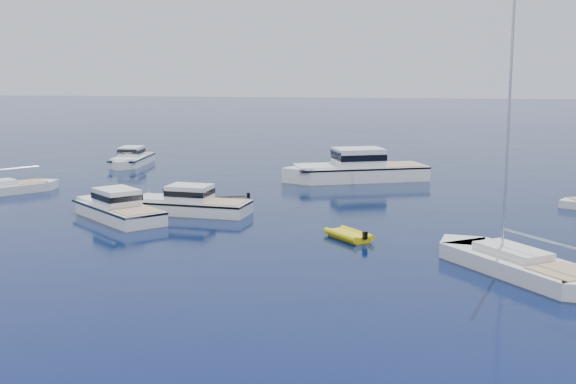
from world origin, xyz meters
TOP-DOWN VIEW (x-y plane):
  - ground at (0.00, 0.00)m, footprint 400.00×400.00m
  - motor_cruiser_centre at (-12.35, 24.31)m, footprint 9.81×4.05m
  - motor_cruiser_far_l at (-16.56, 21.92)m, footprint 9.16×8.89m
  - motor_cruiser_distant at (-1.93, 40.86)m, footprint 14.34×8.90m
  - motor_cruiser_horizon at (-24.95, 47.57)m, footprint 3.22×9.09m
  - sailboat_mid_r at (7.99, 12.06)m, footprint 9.58×11.66m
  - tender_yellow at (-0.81, 18.20)m, footprint 3.43×3.64m
  - tender_grey_far at (-10.78, 27.96)m, footprint 4.43×3.56m

SIDE VIEW (x-z plane):
  - ground at x=0.00m, z-range 0.00..0.00m
  - motor_cruiser_centre at x=-12.35m, z-range -1.25..1.25m
  - motor_cruiser_far_l at x=-16.56m, z-range -1.28..1.28m
  - motor_cruiser_distant at x=-1.93m, z-range -1.80..1.80m
  - motor_cruiser_horizon at x=-24.95m, z-range -1.17..1.17m
  - sailboat_mid_r at x=7.99m, z-range -8.88..8.88m
  - tender_yellow at x=-0.81m, z-range -0.47..0.47m
  - tender_grey_far at x=-10.78m, z-range -0.47..0.47m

